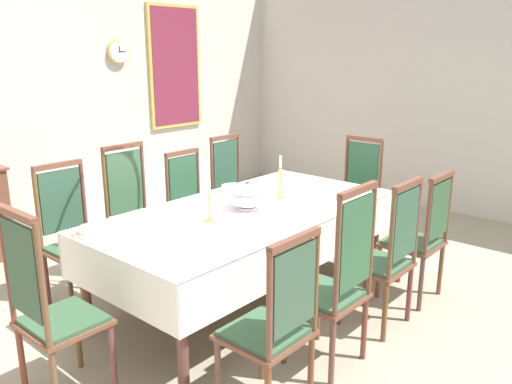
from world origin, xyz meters
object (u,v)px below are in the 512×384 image
object	(u,v)px
chair_south_c	(386,254)
soup_tureen	(247,196)
chair_north_b	(135,214)
chair_north_c	(193,204)
chair_south_b	(337,280)
dining_table	(247,218)
chair_head_west	(50,307)
chair_north_d	(234,189)
candlestick_east	(280,181)
chair_south_a	(274,323)
spoon_secondary	(74,235)
chair_head_east	(356,192)
bowl_near_left	(233,187)
bowl_near_right	(93,229)
mounted_clock	(118,52)
spoon_primary	(241,186)
candlestick_west	(209,205)
chair_south_d	(421,235)
framed_painting	(175,67)
chair_north_a	(72,235)

from	to	relation	value
chair_south_c	soup_tureen	xyz separation A→B (m)	(-0.34, 1.02, 0.32)
chair_north_b	soup_tureen	xyz separation A→B (m)	(0.32, -1.02, 0.29)
chair_north_c	chair_north_b	bearing A→B (deg)	-0.81
chair_south_b	soup_tureen	xyz separation A→B (m)	(0.32, 1.02, 0.28)
dining_table	chair_head_west	world-z (taller)	chair_head_west
dining_table	chair_north_d	distance (m)	1.38
chair_south_b	chair_north_c	xyz separation A→B (m)	(0.66, 2.03, -0.06)
chair_south_c	candlestick_east	bearing A→B (deg)	86.34
chair_south_a	chair_south_b	bearing A→B (deg)	-0.77
dining_table	chair_north_d	size ratio (longest dim) A/B	2.22
chair_north_b	chair_south_b	bearing A→B (deg)	90.00
chair_south_b	chair_north_c	bearing A→B (deg)	72.04
spoon_secondary	chair_head_east	bearing A→B (deg)	-7.59
bowl_near_left	spoon_secondary	distance (m)	1.54
chair_south_b	chair_north_d	bearing A→B (deg)	58.63
bowl_near_left	bowl_near_right	size ratio (longest dim) A/B	1.06
chair_north_d	mounted_clock	bearing A→B (deg)	-86.48
spoon_secondary	chair_south_c	bearing A→B (deg)	-42.13
chair_south_a	chair_north_b	xyz separation A→B (m)	(0.60, 2.03, 0.04)
chair_north_c	candlestick_east	world-z (taller)	candlestick_east
chair_north_c	spoon_secondary	bearing A→B (deg)	19.56
spoon_primary	chair_south_a	bearing A→B (deg)	-125.77
chair_north_b	chair_head_west	size ratio (longest dim) A/B	1.01
dining_table	candlestick_west	size ratio (longest dim) A/B	7.80
chair_north_b	chair_south_d	distance (m)	2.38
chair_south_b	chair_north_d	distance (m)	2.39
spoon_secondary	chair_north_d	bearing A→B (deg)	16.24
chair_head_east	bowl_near_right	bearing A→B (deg)	80.89
bowl_near_left	chair_south_d	bearing A→B (deg)	-68.62
bowl_near_left	bowl_near_right	xyz separation A→B (m)	(-1.42, -0.04, -0.00)
soup_tureen	spoon_secondary	distance (m)	1.29
chair_south_c	framed_painting	xyz separation A→B (m)	(1.34, 3.77, 1.18)
spoon_secondary	framed_painting	distance (m)	3.81
chair_north_a	candlestick_east	distance (m)	1.70
bowl_near_right	spoon_primary	size ratio (longest dim) A/B	1.04
chair_north_a	candlestick_east	bearing A→B (deg)	142.43
chair_south_d	framed_painting	world-z (taller)	framed_painting
bowl_near_right	spoon_primary	distance (m)	1.55
chair_south_b	chair_south_d	xyz separation A→B (m)	(1.24, 0.01, -0.05)
soup_tureen	chair_south_d	bearing A→B (deg)	-47.56
chair_north_d	candlestick_west	bearing A→B (deg)	37.38
chair_south_d	mounted_clock	bearing A→B (deg)	91.62
candlestick_east	mounted_clock	world-z (taller)	mounted_clock
chair_south_b	spoon_secondary	xyz separation A→B (m)	(-0.88, 1.48, 0.18)
spoon_secondary	chair_north_a	bearing A→B (deg)	64.32
chair_south_c	chair_south_d	bearing A→B (deg)	0.34
chair_north_c	bowl_near_right	bearing A→B (deg)	22.01
chair_south_a	chair_north_b	distance (m)	2.12
dining_table	bowl_near_right	size ratio (longest dim) A/B	13.40
chair_north_b	spoon_primary	size ratio (longest dim) A/B	6.70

